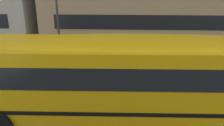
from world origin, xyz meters
TOP-DOWN VIEW (x-y plane):
  - ground_plane at (0.00, 0.00)m, footprint 400.00×400.00m
  - sidewalk_far at (0.00, 7.08)m, footprint 120.00×3.00m
  - lane_centreline at (0.00, 0.00)m, footprint 110.00×0.16m
  - school_bus at (-1.65, -1.33)m, footprint 13.27×3.15m

SIDE VIEW (x-z plane):
  - ground_plane at x=0.00m, z-range 0.00..0.00m
  - lane_centreline at x=0.00m, z-range 0.00..0.01m
  - sidewalk_far at x=0.00m, z-range 0.00..0.01m
  - school_bus at x=-1.65m, z-range 0.28..3.23m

